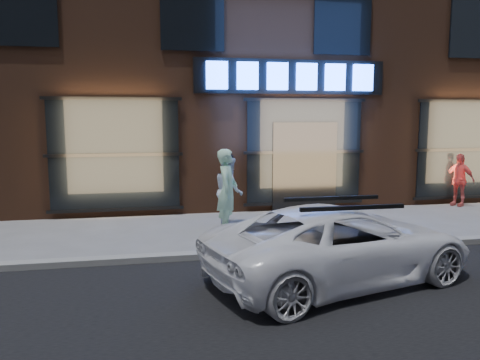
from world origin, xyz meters
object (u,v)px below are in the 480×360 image
at_px(man_bowtie, 227,190).
at_px(passerby, 459,180).
at_px(man_cap, 229,190).
at_px(white_suv, 340,244).

xyz_separation_m(man_bowtie, passerby, (7.03, 1.73, -0.17)).
height_order(man_bowtie, man_cap, man_bowtie).
height_order(man_cap, white_suv, man_cap).
bearing_deg(man_cap, white_suv, -169.00).
bearing_deg(passerby, white_suv, -76.40).
xyz_separation_m(man_bowtie, white_suv, (1.19, -3.51, -0.33)).
xyz_separation_m(man_cap, white_suv, (1.04, -4.18, -0.22)).
height_order(man_bowtie, white_suv, man_bowtie).
relative_size(man_bowtie, white_suv, 0.43).
xyz_separation_m(passerby, white_suv, (-5.83, -5.24, -0.16)).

